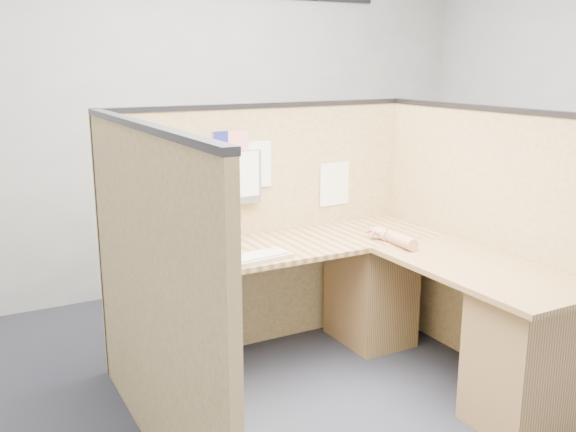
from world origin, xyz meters
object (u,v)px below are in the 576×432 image
l_desk (351,314)px  mouse (378,235)px  keyboard (251,259)px  laptop (153,243)px

l_desk → mouse: (0.34, 0.23, 0.36)m
l_desk → mouse: 0.55m
keyboard → laptop: bearing=127.6°
l_desk → keyboard: keyboard is taller
l_desk → laptop: laptop is taller
mouse → laptop: bearing=163.8°
l_desk → keyboard: bearing=160.2°
laptop → mouse: laptop is taller
keyboard → mouse: 0.87m
l_desk → laptop: 1.18m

